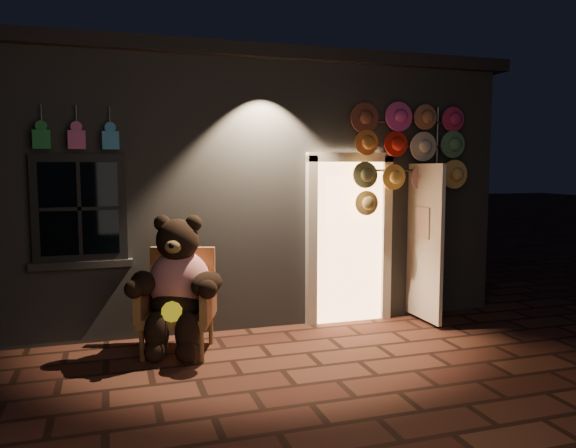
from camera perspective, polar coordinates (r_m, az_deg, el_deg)
name	(u,v)px	position (r m, az deg, el deg)	size (l,w,h in m)	color
ground	(282,370)	(5.75, -0.59, -14.63)	(60.00, 60.00, 0.00)	brown
shop_building	(211,184)	(9.28, -7.87, 4.10)	(7.30, 5.95, 3.51)	slate
wicker_armchair	(179,300)	(6.31, -11.00, -7.61)	(0.93, 0.89, 1.11)	#A58640
teddy_bear	(177,285)	(6.13, -11.17, -6.10)	(1.02, 0.95, 1.48)	red
hat_rack	(409,152)	(7.40, 12.15, 7.16)	(1.59, 0.22, 2.81)	#59595E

